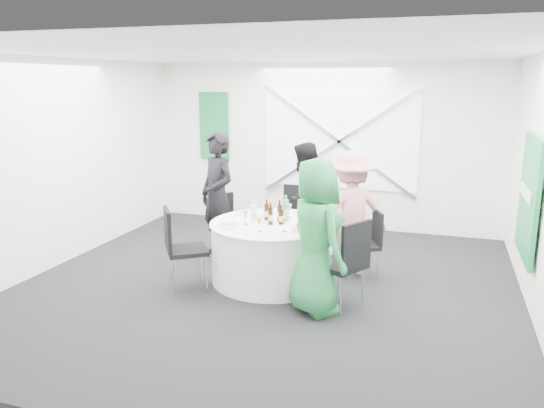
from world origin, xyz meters
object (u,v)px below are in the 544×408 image
(person_woman_pink, at_px, (351,213))
(green_water_bottle, at_px, (286,211))
(chair_front_left, at_px, (179,243))
(banquet_table, at_px, (272,252))
(person_woman_green, at_px, (316,237))
(chair_back_right, at_px, (369,239))
(person_man_back, at_px, (304,198))
(person_man_back_left, at_px, (218,195))
(chair_front_right, at_px, (347,258))
(clear_water_bottle, at_px, (254,214))
(chair_back, at_px, (296,215))
(chair_back_left, at_px, (226,221))

(person_woman_pink, bearing_deg, green_water_bottle, -2.44)
(chair_front_left, xyz_separation_m, green_water_bottle, (1.09, 0.80, 0.29))
(banquet_table, relative_size, person_woman_green, 0.91)
(person_woman_green, bearing_deg, chair_back_right, -63.08)
(banquet_table, xyz_separation_m, person_man_back, (0.07, 1.29, 0.43))
(chair_back_right, bearing_deg, person_man_back_left, -118.72)
(chair_front_right, bearing_deg, chair_back_right, -153.98)
(person_woman_pink, bearing_deg, person_man_back, -73.84)
(clear_water_bottle, bearing_deg, person_man_back_left, 137.44)
(banquet_table, relative_size, clear_water_bottle, 5.42)
(chair_back, distance_m, chair_back_left, 1.02)
(chair_back, xyz_separation_m, clear_water_bottle, (-0.23, -1.15, 0.27))
(chair_front_right, relative_size, clear_water_bottle, 3.59)
(chair_back_right, relative_size, person_woman_green, 0.51)
(chair_front_left, distance_m, green_water_bottle, 1.38)
(chair_front_right, distance_m, person_man_back, 2.16)
(chair_back, height_order, chair_front_right, chair_front_right)
(chair_front_right, bearing_deg, clear_water_bottle, -83.07)
(chair_back_right, bearing_deg, clear_water_bottle, -91.03)
(clear_water_bottle, bearing_deg, person_woman_green, -35.02)
(person_woman_green, xyz_separation_m, green_water_bottle, (-0.60, 0.87, 0.04))
(green_water_bottle, xyz_separation_m, clear_water_bottle, (-0.36, -0.20, -0.02))
(chair_back, relative_size, person_man_back, 0.63)
(chair_back_right, xyz_separation_m, person_man_back, (-1.07, 0.79, 0.30))
(person_man_back_left, distance_m, person_man_back, 1.27)
(chair_front_left, height_order, person_woman_pink, person_woman_pink)
(chair_back_left, xyz_separation_m, chair_front_right, (1.99, -1.33, 0.08))
(chair_back_left, height_order, chair_back_right, chair_back_left)
(banquet_table, height_order, person_woman_pink, person_woman_pink)
(person_man_back_left, relative_size, clear_water_bottle, 6.24)
(banquet_table, relative_size, person_man_back_left, 0.87)
(chair_back_right, relative_size, chair_front_left, 0.86)
(chair_front_left, relative_size, clear_water_bottle, 3.54)
(person_man_back_left, relative_size, green_water_bottle, 5.40)
(person_woman_pink, distance_m, person_woman_green, 1.31)
(person_woman_pink, height_order, person_woman_green, person_woman_green)
(banquet_table, xyz_separation_m, person_woman_pink, (0.89, 0.57, 0.44))
(person_man_back_left, bearing_deg, chair_back_right, 28.62)
(banquet_table, bearing_deg, person_man_back, 86.98)
(person_woman_green, distance_m, green_water_bottle, 1.06)
(chair_front_right, height_order, green_water_bottle, green_water_bottle)
(banquet_table, distance_m, green_water_bottle, 0.55)
(green_water_bottle, bearing_deg, person_woman_green, -55.37)
(chair_back, xyz_separation_m, person_woman_green, (0.73, -1.82, 0.25))
(banquet_table, xyz_separation_m, chair_front_left, (-0.95, -0.66, 0.22))
(banquet_table, relative_size, chair_back, 1.53)
(chair_back, bearing_deg, chair_front_left, -118.43)
(person_woman_pink, xyz_separation_m, green_water_bottle, (-0.75, -0.43, 0.08))
(chair_front_left, height_order, person_man_back, person_man_back)
(person_woman_green, bearing_deg, person_man_back_left, 6.19)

